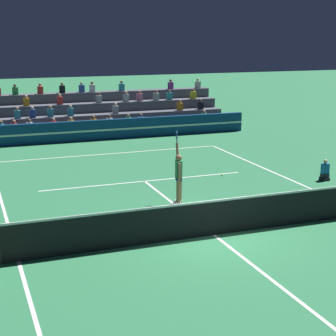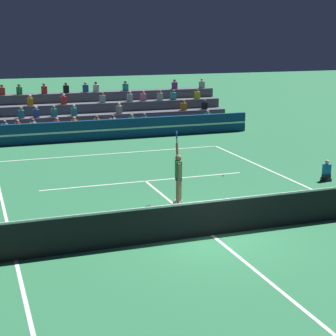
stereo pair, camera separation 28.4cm
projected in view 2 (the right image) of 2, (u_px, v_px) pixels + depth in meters
ground_plane at (212, 235)px, 16.18m from camera, size 120.00×120.00×0.00m
court_lines at (212, 235)px, 16.18m from camera, size 11.10×23.90×0.01m
tennis_net at (212, 217)px, 16.06m from camera, size 12.00×0.10×1.10m
sponsor_banner_wall at (95, 130)px, 30.30m from camera, size 18.00×0.26×1.10m
bleacher_stand at (83, 117)px, 33.13m from camera, size 17.13×3.80×2.83m
ball_kid_courtside at (326, 173)px, 22.06m from camera, size 0.30×0.36×0.84m
tennis_player at (178, 175)px, 18.97m from camera, size 0.42×1.02×2.47m
tennis_ball at (223, 175)px, 22.85m from camera, size 0.07×0.07×0.07m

